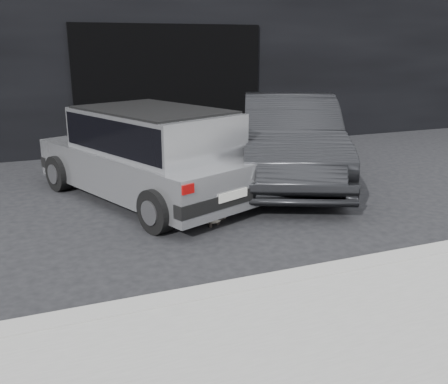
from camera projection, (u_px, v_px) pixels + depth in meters
name	position (u px, v px, depth m)	size (l,w,h in m)	color
ground	(182.00, 209.00, 6.94)	(80.00, 80.00, 0.00)	black
building_facade	(146.00, 31.00, 11.93)	(34.00, 4.00, 5.00)	black
garage_opening	(171.00, 89.00, 10.48)	(4.00, 0.10, 2.60)	black
curb	(355.00, 269.00, 4.96)	(18.00, 0.25, 0.12)	gray
sidewalk	(447.00, 331.00, 3.89)	(18.00, 2.20, 0.11)	gray
silver_hatchback	(150.00, 150.00, 7.21)	(2.86, 3.97, 1.34)	#A2A3A6
second_car	(289.00, 139.00, 8.24)	(1.49, 4.26, 1.40)	black
cat_siamese	(208.00, 215.00, 6.33)	(0.45, 0.70, 0.27)	beige
cat_white	(200.00, 206.00, 6.55)	(0.70, 0.35, 0.33)	white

